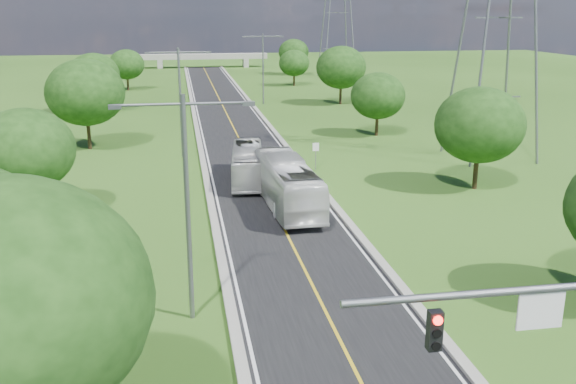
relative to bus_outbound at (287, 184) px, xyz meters
name	(u,v)px	position (x,y,z in m)	size (l,w,h in m)	color
ground	(233,127)	(-0.97, 32.39, -1.72)	(260.00, 260.00, 0.00)	#2A4B15
road	(229,118)	(-0.97, 38.39, -1.69)	(8.00, 150.00, 0.06)	black
curb_left	(195,119)	(-5.22, 38.39, -1.61)	(0.50, 150.00, 0.22)	gray
curb_right	(262,117)	(3.28, 38.39, -1.61)	(0.50, 150.00, 0.22)	gray
signal_mast	(574,346)	(2.71, -28.61, 3.18)	(8.54, 0.33, 7.20)	slate
speed_limit_sign	(316,152)	(4.23, 10.38, -0.12)	(0.55, 0.09, 2.40)	slate
overpass	(203,57)	(-0.97, 112.39, 0.69)	(30.00, 3.00, 3.20)	gray
streetlight_near_left	(187,190)	(-6.97, -15.61, 4.22)	(5.90, 0.25, 10.00)	slate
streetlight_mid_left	(180,93)	(-6.97, 17.39, 4.22)	(5.90, 0.25, 10.00)	slate
streetlight_far_right	(263,63)	(5.03, 50.39, 4.22)	(5.90, 0.25, 10.00)	slate
power_tower_near	(501,1)	(21.03, 12.39, 12.29)	(9.00, 6.40, 28.00)	slate
power_tower_far	(338,5)	(25.03, 87.39, 12.29)	(9.00, 6.40, 28.00)	slate
tree_lb	(25,150)	(-16.97, 0.39, 2.92)	(6.30, 6.30, 7.33)	black
tree_lc	(85,92)	(-15.97, 22.39, 3.85)	(7.56, 7.56, 8.79)	black
tree_ld	(94,75)	(-17.97, 46.39, 3.23)	(6.72, 6.72, 7.82)	black
tree_le	(127,64)	(-15.47, 70.39, 2.61)	(5.88, 5.88, 6.84)	black
tree_lf	(2,303)	(-11.97, -25.61, 4.16)	(7.98, 7.98, 9.28)	black
tree_rb	(479,125)	(15.03, 2.39, 3.23)	(6.72, 6.72, 7.82)	black
tree_rc	(378,96)	(14.03, 24.39, 2.61)	(5.88, 5.88, 6.84)	black
tree_rd	(341,67)	(16.03, 48.39, 3.54)	(7.14, 7.14, 8.30)	black
tree_re	(294,63)	(13.53, 72.39, 2.30)	(5.46, 5.46, 6.35)	black
tree_rf	(294,52)	(17.03, 92.39, 2.92)	(6.30, 6.30, 7.33)	black
bus_outbound	(287,184)	(0.00, 0.00, 0.00)	(2.79, 11.94, 3.33)	silver
bus_inbound	(248,164)	(-1.95, 7.46, -0.28)	(2.32, 9.91, 2.76)	silver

